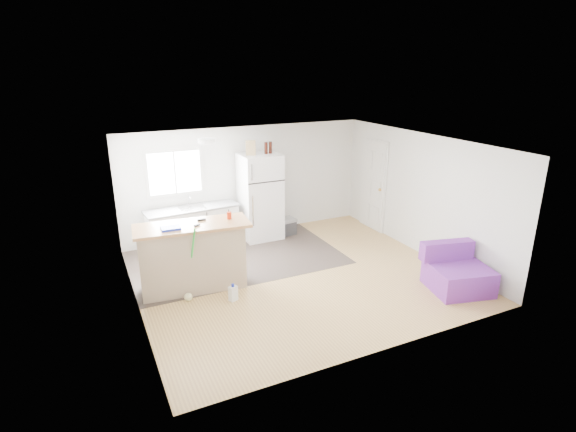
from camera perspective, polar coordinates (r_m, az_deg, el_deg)
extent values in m
cube|color=#AE8349|center=(8.22, 1.11, -7.63)|extent=(5.50, 5.00, 0.01)
cube|color=white|center=(7.47, 1.22, 9.13)|extent=(5.50, 5.00, 0.01)
cube|color=white|center=(9.97, -5.30, 4.44)|extent=(5.50, 0.01, 2.40)
cube|color=white|center=(5.80, 12.36, -6.67)|extent=(5.50, 0.01, 2.40)
cube|color=white|center=(7.04, -19.30, -2.68)|extent=(0.01, 5.00, 2.40)
cube|color=white|center=(9.28, 16.55, 2.65)|extent=(0.01, 5.00, 2.40)
cube|color=#382E2A|center=(9.02, -6.62, -5.24)|extent=(4.05, 2.50, 0.00)
cube|color=white|center=(9.48, -14.19, 5.37)|extent=(1.18, 0.04, 0.98)
cube|color=white|center=(9.46, -14.17, 5.35)|extent=(1.05, 0.01, 0.85)
cube|color=white|center=(9.45, -14.16, 5.34)|extent=(0.03, 0.02, 0.85)
cube|color=white|center=(10.46, 10.75, 3.82)|extent=(0.05, 0.82, 2.03)
cube|color=white|center=(10.47, 10.79, 3.85)|extent=(0.03, 0.92, 2.10)
sphere|color=gold|center=(10.19, 11.58, 3.29)|extent=(0.07, 0.07, 0.07)
cylinder|color=white|center=(8.17, -10.31, 9.37)|extent=(0.30, 0.30, 0.07)
cube|color=white|center=(9.57, -11.95, -1.47)|extent=(1.89, 0.69, 0.82)
cube|color=slate|center=(9.44, -12.12, 0.96)|extent=(1.95, 0.73, 0.04)
cube|color=silver|center=(9.41, -12.08, 0.91)|extent=(0.54, 0.43, 0.06)
cube|color=tan|center=(7.74, -12.05, -5.28)|extent=(1.76, 0.77, 1.10)
cube|color=tan|center=(7.53, -12.10, -1.23)|extent=(1.94, 0.90, 0.05)
cube|color=white|center=(9.73, -3.56, 2.49)|extent=(0.82, 0.77, 1.86)
cube|color=black|center=(9.28, -2.71, 4.32)|extent=(0.82, 0.01, 0.02)
cube|color=silver|center=(9.10, -4.63, 5.56)|extent=(0.03, 0.02, 0.34)
cube|color=silver|center=(9.32, -4.50, 0.64)|extent=(0.03, 0.02, 0.65)
cube|color=#313234|center=(10.07, -0.45, -1.55)|extent=(0.50, 0.37, 0.31)
cube|color=gray|center=(10.01, -0.46, -0.55)|extent=(0.52, 0.39, 0.06)
cube|color=purple|center=(8.18, 20.82, -7.36)|extent=(1.11, 1.07, 0.44)
cube|color=purple|center=(8.23, 19.51, -4.11)|extent=(0.96, 0.43, 0.33)
cube|color=white|center=(7.42, -6.98, -9.74)|extent=(0.16, 0.14, 0.25)
cylinder|color=#1726A4|center=(7.35, -7.02, -8.72)|extent=(0.06, 0.06, 0.05)
cylinder|color=green|center=(7.45, -12.19, -5.59)|extent=(0.17, 0.30, 1.19)
sphere|color=beige|center=(7.57, -12.55, -10.03)|extent=(0.14, 0.14, 0.14)
cylinder|color=red|center=(7.66, -7.48, 0.06)|extent=(0.10, 0.10, 0.12)
cube|color=#1326B7|center=(7.38, -14.68, -1.50)|extent=(0.31, 0.23, 0.04)
cube|color=black|center=(7.67, -10.92, -0.46)|extent=(0.14, 0.06, 0.03)
cube|color=black|center=(7.43, -11.49, -1.15)|extent=(0.11, 0.08, 0.03)
cube|color=#A0815B|center=(9.36, -4.77, 8.61)|extent=(0.22, 0.16, 0.30)
cylinder|color=#341009|center=(9.47, -2.81, 8.62)|extent=(0.08, 0.08, 0.25)
cylinder|color=#341009|center=(9.53, -2.26, 8.68)|extent=(0.09, 0.09, 0.25)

